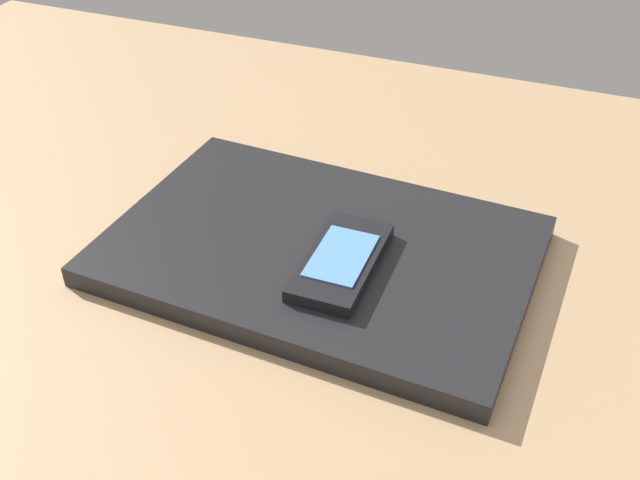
# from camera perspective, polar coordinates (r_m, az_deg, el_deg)

# --- Properties ---
(desk_surface) EXTENTS (1.20, 0.80, 0.03)m
(desk_surface) POSITION_cam_1_polar(r_m,az_deg,el_deg) (0.67, -4.80, -0.48)
(desk_surface) COLOR tan
(desk_surface) RESTS_ON ground
(laptop_closed) EXTENTS (0.35, 0.25, 0.02)m
(laptop_closed) POSITION_cam_1_polar(r_m,az_deg,el_deg) (0.63, 0.00, -0.80)
(laptop_closed) COLOR black
(laptop_closed) RESTS_ON desk_surface
(cell_phone_on_laptop) EXTENTS (0.05, 0.11, 0.01)m
(cell_phone_on_laptop) POSITION_cam_1_polar(r_m,az_deg,el_deg) (0.59, 1.62, -1.61)
(cell_phone_on_laptop) COLOR black
(cell_phone_on_laptop) RESTS_ON laptop_closed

